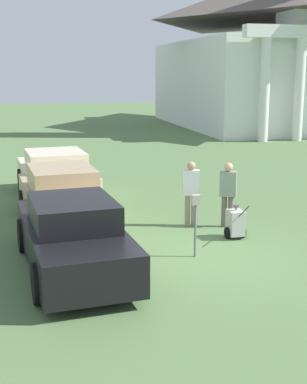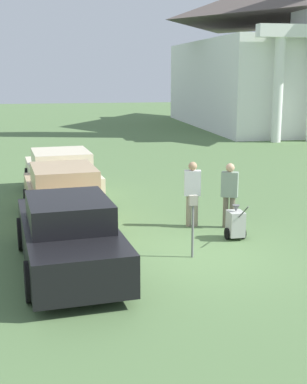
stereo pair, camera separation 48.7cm
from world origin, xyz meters
TOP-DOWN VIEW (x-y plane):
  - ground_plane at (0.00, 0.00)m, footprint 120.00×120.00m
  - parked_car_black at (-2.63, -0.17)m, footprint 2.25×4.88m
  - parked_car_tan at (-2.63, 3.20)m, footprint 2.26×4.94m
  - parked_car_cream at (-2.63, 6.28)m, footprint 2.43×4.95m
  - parking_meter at (0.02, 0.01)m, footprint 0.18×0.09m
  - person_worker at (0.64, 2.34)m, footprint 0.46×0.30m
  - person_supervisor at (1.54, 2.04)m, footprint 0.47×0.38m
  - equipment_cart at (1.38, 1.08)m, footprint 0.47×0.99m
  - church at (13.05, 26.79)m, footprint 11.03×18.38m

SIDE VIEW (x-z plane):
  - ground_plane at x=0.00m, z-range 0.00..0.00m
  - equipment_cart at x=1.38m, z-range -0.11..0.89m
  - parked_car_black at x=-2.63m, z-range -0.05..1.46m
  - parked_car_tan at x=-2.63m, z-range -0.07..1.50m
  - parked_car_cream at x=-2.63m, z-range -0.05..1.49m
  - person_supervisor at x=1.54m, z-range 0.12..1.80m
  - parking_meter at x=0.02m, z-range 0.27..1.65m
  - person_worker at x=0.64m, z-range 0.12..1.82m
  - church at x=13.05m, z-range -7.10..18.33m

